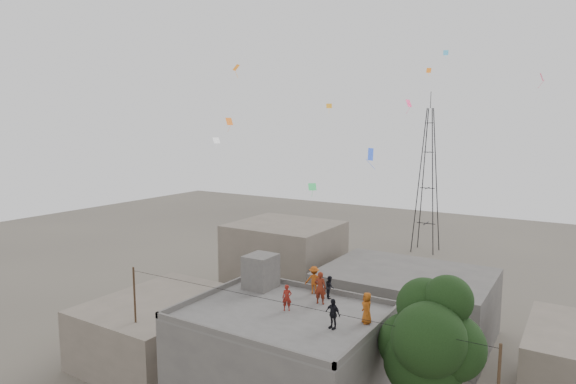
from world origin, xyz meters
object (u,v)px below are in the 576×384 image
at_px(transmission_tower, 428,180).
at_px(person_dark_adult, 333,314).
at_px(stair_head_box, 261,271).
at_px(tree, 429,341).
at_px(person_red_adult, 320,288).

distance_m(transmission_tower, person_dark_adult, 41.09).
relative_size(stair_head_box, transmission_tower, 0.10).
xyz_separation_m(stair_head_box, transmission_tower, (-0.80, 37.40, 1.97)).
bearing_deg(stair_head_box, tree, -10.74).
relative_size(tree, person_red_adult, 5.09).
relative_size(stair_head_box, person_dark_adult, 1.37).
distance_m(stair_head_box, person_red_adult, 4.28).
height_order(tree, transmission_tower, transmission_tower).
bearing_deg(person_red_adult, person_dark_adult, 116.79).
distance_m(tree, person_dark_adult, 4.46).
bearing_deg(person_dark_adult, person_red_adult, 143.04).
bearing_deg(stair_head_box, transmission_tower, 91.23).
distance_m(stair_head_box, tree, 10.80).
bearing_deg(stair_head_box, person_dark_adult, -25.63).
height_order(tree, person_red_adult, tree).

